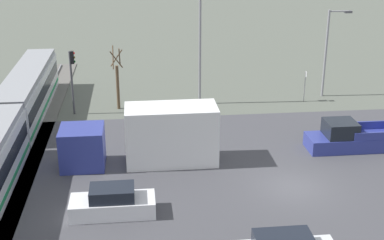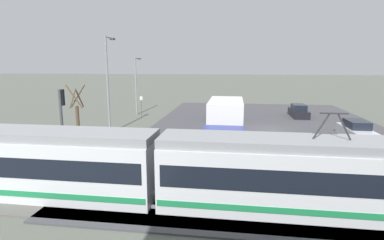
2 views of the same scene
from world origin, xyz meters
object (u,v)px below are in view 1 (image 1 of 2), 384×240
Objects in this scene: street_lamp_mid_block at (202,42)px; traffic_light_pole at (72,74)px; light_rail_tram at (8,128)px; sedan_car_0 at (113,203)px; street_tree at (117,81)px; no_parking_sign at (305,83)px; pickup_truck at (349,138)px; box_truck at (150,138)px; street_lamp_near_crossing at (329,47)px.

traffic_light_pole is at bearing 97.79° from street_lamp_mid_block.
light_rail_tram is 6.84× the size of sedan_car_0.
street_tree is (0.87, -3.30, -0.95)m from traffic_light_pole.
street_lamp_mid_block is 3.47× the size of no_parking_sign.
no_parking_sign is at bearing -70.61° from light_rail_tram.
light_rail_tram is at bearing 120.91° from street_lamp_mid_block.
street_lamp_mid_block reaches higher than light_rail_tram.
pickup_truck reaches higher than sedan_car_0.
sedan_car_0 is at bearing 160.21° from box_truck.
street_lamp_near_crossing is at bearing -69.59° from light_rail_tram.
sedan_car_0 is 0.59× the size of street_lamp_near_crossing.
no_parking_sign is at bearing -86.92° from traffic_light_pole.
street_tree is (10.37, 2.16, 0.53)m from box_truck.
sedan_car_0 is at bearing 135.62° from street_lamp_near_crossing.
pickup_truck is (-2.03, -21.88, -0.85)m from light_rail_tram.
sedan_car_0 is at bearing -179.85° from street_tree.
light_rail_tram is 11.08m from sedan_car_0.
street_tree is at bearing 94.55° from street_lamp_near_crossing.
sedan_car_0 is 16.34m from street_tree.
street_lamp_near_crossing is 0.81× the size of street_lamp_mid_block.
sedan_car_0 is 0.87× the size of traffic_light_pole.
box_truck is 10.60m from street_tree.
street_lamp_near_crossing is (2.25, -20.60, 1.02)m from traffic_light_pole.
street_lamp_near_crossing reaches higher than traffic_light_pole.
street_lamp_near_crossing is 2.82× the size of no_parking_sign.
street_lamp_mid_block is at bearing -22.68° from box_truck.
sedan_car_0 is at bearing 137.40° from no_parking_sign.
no_parking_sign is at bearing 119.85° from street_lamp_near_crossing.
street_lamp_mid_block is at bearing 87.42° from no_parking_sign.
pickup_truck is 1.16× the size of traffic_light_pole.
street_lamp_mid_block is at bearing 158.32° from sedan_car_0.
sedan_car_0 is 15.95m from traffic_light_pole.
sedan_car_0 is 24.92m from street_lamp_near_crossing.
light_rail_tram is 16.11m from street_lamp_mid_block.
sedan_car_0 is 1.67× the size of no_parking_sign.
traffic_light_pole is 0.99× the size of street_tree.
street_lamp_near_crossing is (11.74, -15.13, 2.50)m from box_truck.
sedan_car_0 is at bearing 113.82° from pickup_truck.
traffic_light_pole is (6.72, -3.50, 1.57)m from light_rail_tram.
box_truck is 19.32m from street_lamp_near_crossing.
box_truck is 11.06m from traffic_light_pole.
light_rail_tram is 11.44× the size of no_parking_sign.
street_tree is 7.29m from street_lamp_mid_block.
street_tree is at bearing 90.44° from no_parking_sign.
street_lamp_mid_block is (-0.88, 10.59, 0.85)m from street_lamp_near_crossing.
light_rail_tram is 5.95× the size of traffic_light_pole.
pickup_truck is 2.24× the size of no_parking_sign.
street_tree reaches higher than pickup_truck.
street_lamp_near_crossing reaches higher than no_parking_sign.
box_truck is 1.06× the size of street_lamp_mid_block.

